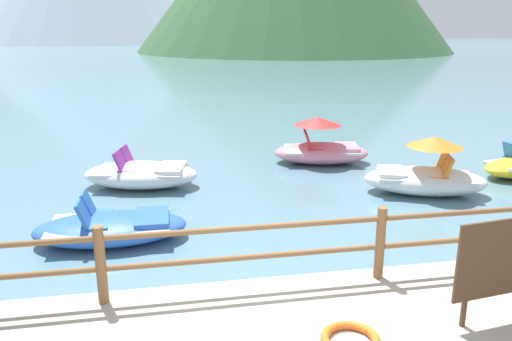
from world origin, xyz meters
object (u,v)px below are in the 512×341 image
object	(u,v)px
pedal_boat_0	(425,175)
life_ring	(350,340)
sign_board	(502,259)
pedal_boat_1	(112,227)
pedal_boat_3	(141,174)
pedal_boat_4	(321,148)

from	to	relation	value
pedal_boat_0	life_ring	bearing A→B (deg)	-124.81
sign_board	pedal_boat_1	distance (m)	5.95
pedal_boat_0	pedal_boat_3	bearing A→B (deg)	165.24
pedal_boat_0	pedal_boat_3	xyz separation A→B (m)	(-6.06, 1.60, -0.12)
pedal_boat_0	pedal_boat_4	world-z (taller)	pedal_boat_0
pedal_boat_0	pedal_boat_4	distance (m)	3.21
life_ring	pedal_boat_3	size ratio (longest dim) A/B	0.22
sign_board	pedal_boat_1	world-z (taller)	sign_board
pedal_boat_0	pedal_boat_1	bearing A→B (deg)	-168.13
life_ring	pedal_boat_1	bearing A→B (deg)	124.25
life_ring	pedal_boat_4	world-z (taller)	pedal_boat_4
sign_board	pedal_boat_1	xyz separation A→B (m)	(-4.43, 3.87, -0.89)
sign_board	pedal_boat_4	world-z (taller)	sign_board
pedal_boat_4	pedal_boat_1	bearing A→B (deg)	-139.85
sign_board	life_ring	xyz separation A→B (m)	(-1.71, -0.13, -0.68)
sign_board	pedal_boat_3	world-z (taller)	sign_board
life_ring	pedal_boat_3	bearing A→B (deg)	108.58
life_ring	pedal_boat_1	world-z (taller)	pedal_boat_1
pedal_boat_1	pedal_boat_4	world-z (taller)	pedal_boat_4
pedal_boat_3	pedal_boat_4	world-z (taller)	pedal_boat_4
pedal_boat_0	pedal_boat_1	distance (m)	6.60
sign_board	life_ring	size ratio (longest dim) A/B	1.95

